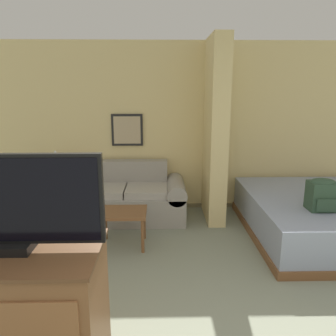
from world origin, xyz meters
TOP-DOWN VIEW (x-y plane):
  - wall_back at (-0.00, 4.08)m, footprint 6.76×0.16m
  - wall_partition_pillar at (0.19, 3.60)m, footprint 0.24×0.85m
  - couch at (-1.12, 3.59)m, footprint 1.76×0.84m
  - coffee_table at (-1.07, 2.67)m, footprint 0.58×0.46m
  - side_table at (-2.13, 3.62)m, footprint 0.44×0.44m
  - table_lamp at (-2.13, 3.62)m, footprint 0.28×0.28m
  - tv_dresser at (-1.42, 0.56)m, footprint 0.97×0.57m
  - tv at (-1.42, 0.57)m, footprint 1.03×0.16m
  - bed at (1.50, 2.92)m, footprint 1.86×2.12m
  - backpack at (1.26, 2.47)m, footprint 0.30×0.26m

SIDE VIEW (x-z plane):
  - bed at x=1.50m, z-range 0.00..0.53m
  - couch at x=-1.12m, z-range -0.10..0.72m
  - coffee_table at x=-1.07m, z-range 0.16..0.61m
  - side_table at x=-2.13m, z-range 0.19..0.77m
  - tv_dresser at x=-1.42m, z-range 0.00..1.03m
  - backpack at x=1.26m, z-range 0.53..0.91m
  - table_lamp at x=-2.13m, z-range 0.64..1.10m
  - wall_back at x=0.00m, z-range -0.01..2.59m
  - wall_partition_pillar at x=0.19m, z-range 0.00..2.60m
  - tv at x=-1.42m, z-range 1.04..1.58m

